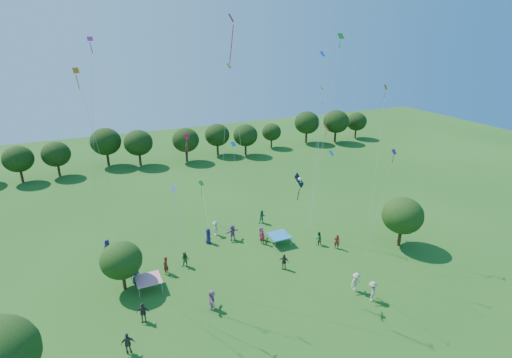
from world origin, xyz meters
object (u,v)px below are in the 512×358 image
object	(u,v)px
tent_blue	(279,235)
pirate_kite	(300,182)
near_tree_east	(403,216)
near_tree_north	(121,260)
tent_red_stripe	(148,279)
red_high_kite	(228,75)

from	to	relation	value
tent_blue	pirate_kite	size ratio (longest dim) A/B	0.23
near_tree_east	pirate_kite	bearing A→B (deg)	-172.42
near_tree_north	near_tree_east	bearing A→B (deg)	-8.30
near_tree_north	near_tree_east	world-z (taller)	near_tree_east
near_tree_east	tent_blue	world-z (taller)	near_tree_east
near_tree_north	tent_blue	xyz separation A→B (m)	(16.63, 1.52, -1.98)
near_tree_east	tent_red_stripe	world-z (taller)	near_tree_east
tent_red_stripe	red_high_kite	bearing A→B (deg)	-11.15
pirate_kite	red_high_kite	xyz separation A→B (m)	(-4.83, 3.55, 8.56)
red_high_kite	tent_blue	bearing A→B (deg)	29.82
tent_red_stripe	pirate_kite	bearing A→B (deg)	-22.06
near_tree_north	red_high_kite	distance (m)	18.76
tent_red_stripe	tent_blue	distance (m)	14.81
near_tree_east	pirate_kite	distance (m)	15.65
tent_blue	pirate_kite	bearing A→B (deg)	-105.86
tent_red_stripe	red_high_kite	world-z (taller)	red_high_kite
near_tree_north	tent_blue	world-z (taller)	near_tree_north
tent_red_stripe	red_high_kite	distance (m)	19.49
tent_red_stripe	red_high_kite	xyz separation A→B (m)	(7.63, -1.50, 17.87)
tent_red_stripe	tent_blue	bearing A→B (deg)	9.70
pirate_kite	red_high_kite	distance (m)	10.45
near_tree_east	near_tree_north	bearing A→B (deg)	171.70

